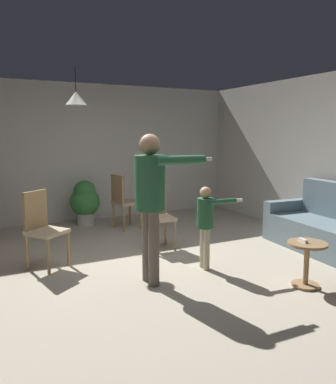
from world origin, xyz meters
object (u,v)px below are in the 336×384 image
(dining_chair_by_counter, at_px, (157,213))
(potted_plant_corner, at_px, (85,201))
(couch_floral, at_px, (326,228))
(person_child, at_px, (206,218))
(dining_chair_centre_back, at_px, (43,226))
(side_table_by_couch, at_px, (307,259))
(person_adult, at_px, (151,192))
(dining_chair_near_wall, at_px, (123,199))
(spare_remote_on_table, at_px, (303,240))

(dining_chair_by_counter, height_order, potted_plant_corner, dining_chair_by_counter)
(couch_floral, relative_size, person_child, 1.74)
(dining_chair_by_counter, bearing_deg, dining_chair_centre_back, 6.82)
(person_child, distance_m, dining_chair_centre_back, 2.12)
(person_child, bearing_deg, side_table_by_couch, 41.06)
(person_adult, relative_size, person_child, 1.61)
(person_adult, relative_size, dining_chair_centre_back, 1.73)
(dining_chair_by_counter, height_order, dining_chair_near_wall, same)
(person_adult, relative_size, potted_plant_corner, 2.01)
(dining_chair_near_wall, distance_m, dining_chair_centre_back, 2.17)
(side_table_by_couch, height_order, dining_chair_centre_back, dining_chair_centre_back)
(dining_chair_centre_back, bearing_deg, person_child, 115.36)
(person_child, bearing_deg, spare_remote_on_table, 41.12)
(dining_chair_centre_back, bearing_deg, person_adult, 96.47)
(dining_chair_near_wall, relative_size, spare_remote_on_table, 7.69)
(dining_chair_near_wall, height_order, spare_remote_on_table, dining_chair_near_wall)
(couch_floral, height_order, side_table_by_couch, couch_floral)
(spare_remote_on_table, bearing_deg, couch_floral, 31.56)
(person_adult, bearing_deg, side_table_by_couch, 60.47)
(dining_chair_centre_back, distance_m, potted_plant_corner, 2.30)
(person_adult, relative_size, dining_chair_by_counter, 1.73)
(dining_chair_by_counter, bearing_deg, person_child, 101.72)
(side_table_by_couch, bearing_deg, dining_chair_near_wall, 104.83)
(couch_floral, relative_size, person_adult, 1.08)
(side_table_by_couch, bearing_deg, person_child, 124.44)
(couch_floral, xyz_separation_m, dining_chair_centre_back, (-3.90, 1.15, 0.21))
(side_table_by_couch, relative_size, potted_plant_corner, 0.60)
(side_table_by_couch, height_order, spare_remote_on_table, spare_remote_on_table)
(dining_chair_by_counter, distance_m, dining_chair_centre_back, 1.70)
(person_adult, height_order, potted_plant_corner, person_adult)
(person_child, bearing_deg, dining_chair_centre_back, -112.11)
(side_table_by_couch, xyz_separation_m, potted_plant_corner, (-1.47, 4.06, 0.15))
(couch_floral, bearing_deg, potted_plant_corner, 46.00)
(person_child, bearing_deg, couch_floral, 92.70)
(dining_chair_near_wall, xyz_separation_m, dining_chair_centre_back, (-1.64, -1.43, 0.00))
(person_adult, xyz_separation_m, person_child, (0.82, 0.12, -0.41))
(person_child, height_order, dining_chair_centre_back, person_child)
(dining_chair_near_wall, bearing_deg, dining_chair_centre_back, -60.62)
(spare_remote_on_table, bearing_deg, potted_plant_corner, 109.70)
(side_table_by_couch, height_order, dining_chair_near_wall, dining_chair_near_wall)
(person_adult, distance_m, dining_chair_by_counter, 1.49)
(dining_chair_centre_back, height_order, potted_plant_corner, dining_chair_centre_back)
(person_adult, xyz_separation_m, dining_chair_centre_back, (-1.04, 1.13, -0.53))
(dining_chair_centre_back, xyz_separation_m, potted_plant_corner, (1.09, 2.02, -0.07))
(person_adult, bearing_deg, dining_chair_near_wall, 168.05)
(couch_floral, distance_m, spare_remote_on_table, 1.62)
(potted_plant_corner, bearing_deg, spare_remote_on_table, -70.30)
(dining_chair_by_counter, height_order, dining_chair_centre_back, same)
(person_child, relative_size, spare_remote_on_table, 8.25)
(couch_floral, bearing_deg, spare_remote_on_table, 126.10)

